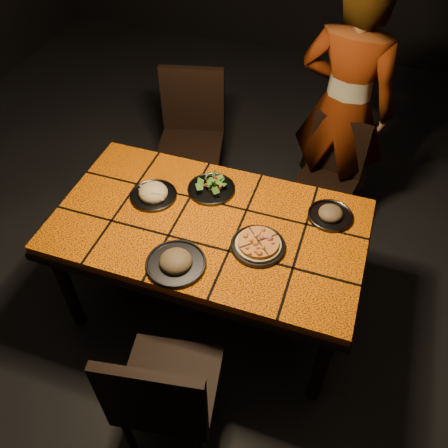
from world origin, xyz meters
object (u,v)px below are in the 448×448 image
(dining_table, at_px, (209,233))
(chair_near, at_px, (163,395))
(chair_far_right, at_px, (330,172))
(plate_pasta, at_px, (153,194))
(plate_pizza, at_px, (258,245))
(chair_far_left, at_px, (192,130))
(diner, at_px, (344,108))

(dining_table, distance_m, chair_near, 0.85)
(chair_far_right, relative_size, plate_pasta, 3.30)
(dining_table, xyz_separation_m, plate_pizza, (0.29, -0.08, 0.10))
(chair_near, distance_m, chair_far_right, 1.82)
(chair_near, height_order, chair_far_right, chair_near)
(dining_table, xyz_separation_m, chair_far_right, (0.51, 0.93, -0.19))
(chair_far_left, bearing_deg, plate_pizza, -67.01)
(diner, xyz_separation_m, plate_pizza, (-0.22, -1.20, -0.09))
(dining_table, xyz_separation_m, chair_far_left, (-0.49, 0.98, -0.11))
(chair_far_right, xyz_separation_m, plate_pizza, (-0.22, -1.01, 0.29))
(dining_table, bearing_deg, diner, 65.84)
(dining_table, relative_size, chair_far_right, 1.93)
(diner, relative_size, plate_pasta, 6.73)
(dining_table, bearing_deg, chair_far_right, 61.54)
(diner, bearing_deg, chair_near, 87.04)
(chair_near, relative_size, chair_far_right, 1.14)
(plate_pasta, bearing_deg, chair_near, -64.31)
(chair_near, height_order, plate_pasta, chair_near)
(chair_near, relative_size, diner, 0.56)
(chair_far_left, relative_size, diner, 0.57)
(plate_pizza, bearing_deg, chair_far_right, 77.83)
(chair_near, distance_m, chair_far_left, 1.91)
(dining_table, xyz_separation_m, diner, (0.50, 1.12, 0.18))
(chair_far_left, relative_size, plate_pasta, 3.82)
(chair_far_left, height_order, chair_far_right, chair_far_left)
(diner, height_order, plate_pizza, diner)
(diner, bearing_deg, chair_far_right, 99.59)
(chair_near, distance_m, plate_pasta, 1.05)
(dining_table, height_order, plate_pizza, plate_pizza)
(chair_far_left, distance_m, plate_pizza, 1.33)
(chair_far_left, xyz_separation_m, plate_pizza, (0.78, -1.06, 0.21))
(chair_far_left, xyz_separation_m, plate_pasta, (0.14, -0.90, 0.22))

